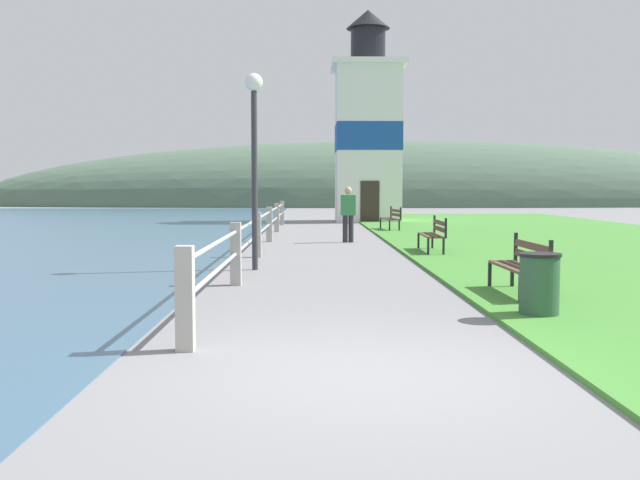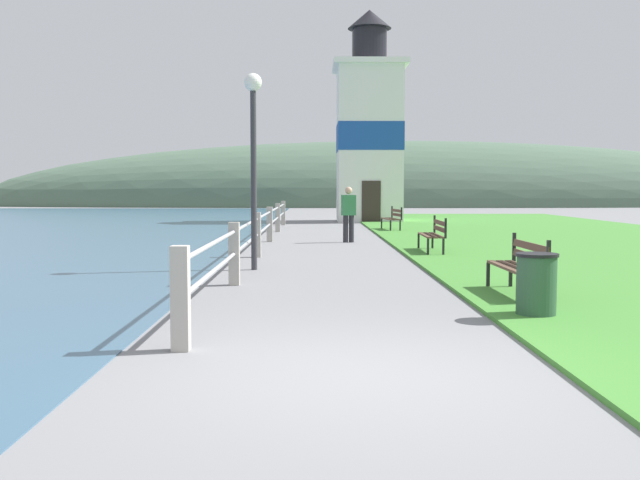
# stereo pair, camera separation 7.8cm
# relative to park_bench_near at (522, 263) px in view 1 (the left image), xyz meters

# --- Properties ---
(ground_plane) EXTENTS (160.00, 160.00, 0.00)m
(ground_plane) POSITION_rel_park_bench_near_xyz_m (-2.75, -4.48, -0.54)
(ground_plane) COLOR slate
(grass_verge) EXTENTS (12.00, 45.29, 0.06)m
(grass_verge) POSITION_rel_park_bench_near_xyz_m (5.11, 10.62, -0.51)
(grass_verge) COLOR #428433
(grass_verge) RESTS_ON ground_plane
(seawall_railing) EXTENTS (0.18, 24.84, 1.08)m
(seawall_railing) POSITION_rel_park_bench_near_xyz_m (-4.50, 8.85, 0.09)
(seawall_railing) COLOR #A8A399
(seawall_railing) RESTS_ON ground_plane
(park_bench_near) EXTENTS (0.49, 1.71, 0.94)m
(park_bench_near) POSITION_rel_park_bench_near_xyz_m (0.00, 0.00, 0.00)
(park_bench_near) COLOR brown
(park_bench_near) RESTS_ON ground_plane
(park_bench_midway) EXTENTS (0.51, 1.85, 0.94)m
(park_bench_midway) POSITION_rel_park_bench_near_xyz_m (-0.08, 7.27, 0.00)
(park_bench_midway) COLOR brown
(park_bench_midway) RESTS_ON ground_plane
(park_bench_far) EXTENTS (0.66, 1.69, 0.94)m
(park_bench_far) POSITION_rel_park_bench_near_xyz_m (-0.07, 16.76, -0.00)
(park_bench_far) COLOR brown
(park_bench_far) RESTS_ON ground_plane
(lighthouse) EXTENTS (3.57, 3.57, 10.34)m
(lighthouse) POSITION_rel_park_bench_near_xyz_m (-0.40, 24.73, 3.90)
(lighthouse) COLOR white
(lighthouse) RESTS_ON ground_plane
(person_strolling) EXTENTS (0.46, 0.32, 1.70)m
(person_strolling) POSITION_rel_park_bench_near_xyz_m (-2.07, 11.02, 0.38)
(person_strolling) COLOR #28282D
(person_strolling) RESTS_ON ground_plane
(trash_bin) EXTENTS (0.54, 0.54, 0.84)m
(trash_bin) POSITION_rel_park_bench_near_xyz_m (-0.30, -1.73, -0.11)
(trash_bin) COLOR #2D5138
(trash_bin) RESTS_ON ground_plane
(lamp_post) EXTENTS (0.36, 0.36, 3.96)m
(lamp_post) POSITION_rel_park_bench_near_xyz_m (-4.35, 3.75, 2.20)
(lamp_post) COLOR #333338
(lamp_post) RESTS_ON ground_plane
(distant_hillside) EXTENTS (80.00, 16.00, 12.00)m
(distant_hillside) POSITION_rel_park_bench_near_xyz_m (5.25, 55.72, -0.54)
(distant_hillside) COLOR #4C6651
(distant_hillside) RESTS_ON ground_plane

